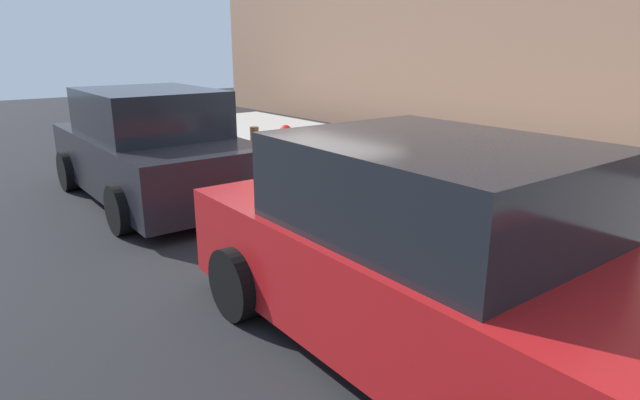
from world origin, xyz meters
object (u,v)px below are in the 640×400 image
at_px(suitcase_teal_2, 509,214).
at_px(suitcase_teal_9, 309,164).
at_px(suitcase_maroon_1, 556,225).
at_px(suitcase_navy_7, 358,170).
at_px(suitcase_olive_6, 382,173).
at_px(parked_car_charcoal_1, 152,149).
at_px(bollard_post, 255,146).
at_px(suitcase_silver_4, 434,189).
at_px(suitcase_red_5, 410,188).
at_px(suitcase_maroon_8, 330,168).
at_px(suitcase_black_3, 468,198).
at_px(parked_car_red_0, 429,256).
at_px(suitcase_navy_0, 607,240).
at_px(fire_hydrant, 286,147).

bearing_deg(suitcase_teal_2, suitcase_teal_9, 1.44).
xyz_separation_m(suitcase_maroon_1, suitcase_navy_7, (3.15, -0.05, 0.02)).
height_order(suitcase_maroon_1, suitcase_olive_6, suitcase_olive_6).
bearing_deg(parked_car_charcoal_1, suitcase_teal_2, -153.30).
height_order(suitcase_maroon_1, suitcase_navy_7, suitcase_maroon_1).
bearing_deg(bollard_post, suitcase_silver_4, -178.94).
xyz_separation_m(suitcase_teal_2, suitcase_red_5, (1.57, -0.06, -0.03)).
height_order(suitcase_teal_2, suitcase_navy_7, suitcase_navy_7).
distance_m(suitcase_teal_2, suitcase_teal_9, 3.64).
bearing_deg(suitcase_navy_7, suitcase_maroon_1, 179.03).
bearing_deg(suitcase_maroon_8, suitcase_maroon_1, -179.16).
relative_size(suitcase_maroon_1, suitcase_black_3, 0.96).
bearing_deg(suitcase_olive_6, bollard_post, 3.85).
height_order(suitcase_red_5, parked_car_red_0, parked_car_red_0).
bearing_deg(suitcase_silver_4, suitcase_maroon_1, -177.57).
height_order(suitcase_olive_6, suitcase_teal_9, suitcase_olive_6).
xyz_separation_m(suitcase_navy_0, suitcase_silver_4, (2.10, 0.13, 0.09)).
height_order(suitcase_teal_2, suitcase_teal_9, suitcase_teal_2).
xyz_separation_m(suitcase_navy_7, fire_hydrant, (1.82, 0.05, 0.08)).
bearing_deg(parked_car_charcoal_1, bollard_post, -75.09).
height_order(suitcase_olive_6, bollard_post, suitcase_olive_6).
relative_size(suitcase_maroon_1, parked_car_charcoal_1, 0.22).
bearing_deg(suitcase_teal_9, suitcase_silver_4, -179.89).
height_order(suitcase_navy_0, suitcase_olive_6, suitcase_olive_6).
bearing_deg(fire_hydrant, suitcase_maroon_8, 177.39).
height_order(suitcase_teal_2, suitcase_red_5, suitcase_red_5).
distance_m(suitcase_silver_4, suitcase_navy_7, 1.56).
bearing_deg(bollard_post, parked_car_charcoal_1, 104.91).
distance_m(suitcase_teal_2, bollard_post, 5.21).
height_order(suitcase_olive_6, suitcase_maroon_8, suitcase_olive_6).
height_order(suitcase_olive_6, fire_hydrant, suitcase_olive_6).
distance_m(fire_hydrant, parked_car_charcoal_1, 2.33).
distance_m(suitcase_navy_7, suitcase_maroon_8, 0.54).
bearing_deg(suitcase_navy_7, parked_car_charcoal_1, 49.20).
bearing_deg(parked_car_red_0, suitcase_maroon_8, -30.08).
height_order(suitcase_red_5, bollard_post, suitcase_red_5).
relative_size(suitcase_black_3, suitcase_olive_6, 1.00).
xyz_separation_m(suitcase_maroon_1, parked_car_charcoal_1, (5.19, 2.31, 0.31)).
height_order(suitcase_black_3, parked_car_charcoal_1, parked_car_charcoal_1).
bearing_deg(suitcase_navy_0, parked_car_red_0, 83.00).
bearing_deg(suitcase_navy_0, parked_car_charcoal_1, 22.59).
distance_m(suitcase_teal_2, suitcase_olive_6, 2.09).
xyz_separation_m(suitcase_navy_0, suitcase_maroon_1, (0.50, 0.06, 0.04)).
distance_m(suitcase_navy_7, fire_hydrant, 1.83).
relative_size(suitcase_silver_4, bollard_post, 1.47).
bearing_deg(suitcase_olive_6, suitcase_maroon_8, 6.57).
xyz_separation_m(suitcase_maroon_1, suitcase_teal_2, (0.56, -0.02, -0.03)).
bearing_deg(fire_hydrant, suitcase_red_5, -178.50).
xyz_separation_m(suitcase_black_3, suitcase_silver_4, (0.50, 0.01, -0.00)).
distance_m(suitcase_maroon_8, parked_car_charcoal_1, 2.74).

